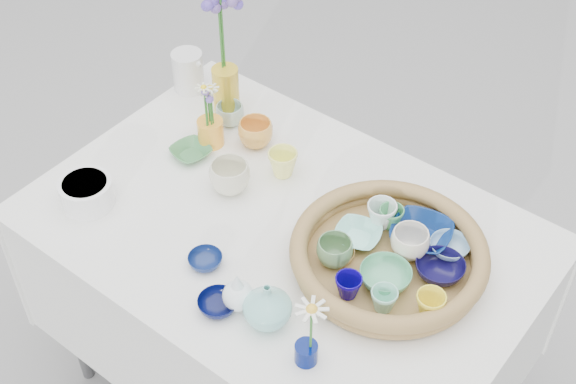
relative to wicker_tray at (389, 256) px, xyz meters
The scene contains 32 objects.
wicker_tray is the anchor object (origin of this frame).
tray_ceramic_0 0.11m from the wicker_tray, 78.48° to the left, with size 0.15×0.15×0.04m, color navy.
tray_ceramic_1 0.12m from the wicker_tray, 19.59° to the left, with size 0.12×0.12×0.04m, color #0E0A34.
tray_ceramic_2 0.17m from the wicker_tray, 25.68° to the right, with size 0.07×0.07×0.06m, color yellow.
tray_ceramic_3 0.06m from the wicker_tray, 63.78° to the right, with size 0.12×0.12×0.04m, color #56A97A.
tray_ceramic_4 0.13m from the wicker_tray, 141.83° to the right, with size 0.09×0.09×0.07m, color #5D8A5A.
tray_ceramic_5 0.10m from the wicker_tray, behind, with size 0.11×0.11×0.03m, color #93E8D7.
tray_ceramic_6 0.12m from the wicker_tray, 131.96° to the left, with size 0.08×0.08×0.07m, color white.
tray_ceramic_7 0.06m from the wicker_tray, 64.08° to the left, with size 0.09×0.09×0.07m, color white.
tray_ceramic_8 0.15m from the wicker_tray, 49.98° to the left, with size 0.10×0.10×0.03m, color #92C5E3.
tray_ceramic_9 0.14m from the wicker_tray, 97.11° to the right, with size 0.06×0.06×0.06m, color #0C0077.
tray_ceramic_10 0.12m from the wicker_tray, 146.74° to the right, with size 0.08×0.08×0.03m, color #DCA250.
tray_ceramic_11 0.14m from the wicker_tray, 61.85° to the right, with size 0.06×0.06×0.06m, color #8DDBBE.
tray_ceramic_12 0.12m from the wicker_tray, 120.35° to the left, with size 0.06×0.06×0.06m, color #44985C.
loose_ceramic_0 0.56m from the wicker_tray, 164.02° to the left, with size 0.10×0.10×0.08m, color gold.
loose_ceramic_1 0.42m from the wicker_tray, 165.59° to the left, with size 0.08×0.08×0.08m, color #FEFF79.
loose_ceramic_2 0.65m from the wicker_tray, behind, with size 0.11×0.11×0.03m, color #45874F.
loose_ceramic_3 0.48m from the wicker_tray, behind, with size 0.11×0.11×0.08m, color beige.
loose_ceramic_4 0.44m from the wicker_tray, 142.92° to the right, with size 0.08×0.08×0.03m, color navy.
loose_ceramic_5 0.68m from the wicker_tray, 164.65° to the left, with size 0.08×0.08×0.06m, color #9DBEAF.
loose_ceramic_6 0.42m from the wicker_tray, 124.44° to the right, with size 0.09×0.09×0.03m, color #050A38.
fluted_bowl 0.79m from the wicker_tray, 158.05° to the right, with size 0.14×0.14×0.07m, color white, non-canonical shape.
bud_vase_paleblue 0.37m from the wicker_tray, 123.37° to the right, with size 0.07×0.07×0.11m, color white, non-canonical shape.
bud_vase_seafoam 0.33m from the wicker_tray, 112.59° to the right, with size 0.11×0.11×0.12m, color #85D3CA.
bud_vase_cobalt 0.33m from the wicker_tray, 88.90° to the right, with size 0.05×0.05×0.05m, color #000E55.
single_daisy 0.34m from the wicker_tray, 87.61° to the right, with size 0.08×0.08×0.15m, color white, non-canonical shape.
tall_vase_yellow 0.74m from the wicker_tray, 162.55° to the left, with size 0.08×0.08×0.14m, color gold.
gerbera 0.79m from the wicker_tray, 161.87° to the left, with size 0.12×0.12×0.32m, color #FB9400, non-canonical shape.
hydrangea 0.78m from the wicker_tray, 162.49° to the left, with size 0.08×0.08×0.27m, color #6E52A3, non-canonical shape.
white_pitcher 0.89m from the wicker_tray, 165.03° to the left, with size 0.13×0.09×0.12m, color silver, non-canonical shape.
daisy_cup 0.64m from the wicker_tray, behind, with size 0.07×0.07×0.08m, color #FFA82E.
daisy_posy 0.65m from the wicker_tray, behind, with size 0.08×0.08×0.14m, color white, non-canonical shape.
Camera 1 is at (0.87, -1.09, 2.23)m, focal length 50.00 mm.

